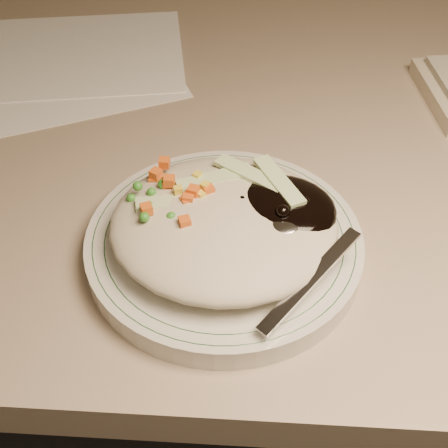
{
  "coord_description": "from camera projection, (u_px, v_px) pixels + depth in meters",
  "views": [
    {
      "loc": [
        -0.09,
        0.81,
        1.15
      ],
      "look_at": [
        -0.11,
        1.19,
        0.78
      ],
      "focal_mm": 50.0,
      "sensor_mm": 36.0,
      "label": 1
    }
  ],
  "objects": [
    {
      "name": "papers",
      "position": [
        58.0,
        65.0,
        0.78
      ],
      "size": [
        0.36,
        0.34,
        0.0
      ],
      "color": "white",
      "rests_on": "desk"
    },
    {
      "name": "meal",
      "position": [
        229.0,
        220.0,
        0.52
      ],
      "size": [
        0.21,
        0.19,
        0.05
      ],
      "color": "#B7AC94",
      "rests_on": "plate"
    },
    {
      "name": "desk",
      "position": [
        317.0,
        254.0,
        0.82
      ],
      "size": [
        1.4,
        0.7,
        0.74
      ],
      "color": "gray",
      "rests_on": "ground"
    },
    {
      "name": "plate_rim",
      "position": [
        224.0,
        237.0,
        0.54
      ],
      "size": [
        0.23,
        0.23,
        0.0
      ],
      "color": "#144723",
      "rests_on": "plate"
    },
    {
      "name": "plate",
      "position": [
        224.0,
        245.0,
        0.55
      ],
      "size": [
        0.24,
        0.24,
        0.02
      ],
      "primitive_type": "cylinder",
      "color": "silver",
      "rests_on": "desk"
    }
  ]
}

